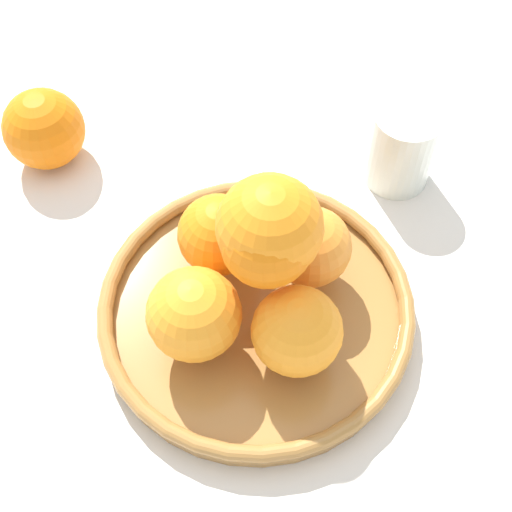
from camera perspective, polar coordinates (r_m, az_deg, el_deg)
name	(u,v)px	position (r m, az deg, el deg)	size (l,w,h in m)	color
ground_plane	(256,318)	(0.65, 0.00, -4.97)	(4.00, 4.00, 0.00)	silver
fruit_bowl	(256,310)	(0.64, 0.00, -4.31)	(0.28, 0.28, 0.03)	#A57238
orange_pile	(258,265)	(0.57, 0.16, -0.71)	(0.17, 0.17, 0.14)	orange
stray_orange	(44,129)	(0.76, -16.61, 9.71)	(0.08, 0.08, 0.08)	orange
drinking_glass	(402,147)	(0.73, 11.59, 8.52)	(0.07, 0.07, 0.09)	silver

